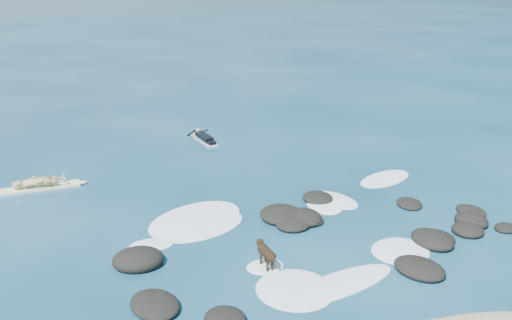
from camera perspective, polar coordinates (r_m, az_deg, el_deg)
ground at (r=18.60m, az=1.24°, el=-6.98°), size 160.00×160.00×0.00m
reef_rocks at (r=17.55m, az=6.29°, el=-8.43°), size 12.70×7.64×0.62m
breaking_foam at (r=18.48m, az=2.33°, el=-7.14°), size 12.21×8.30×0.12m
standing_surfer_rig at (r=23.00m, az=-21.01°, el=-0.91°), size 3.52×0.85×2.00m
paddling_surfer_rig at (r=27.62m, az=-5.22°, el=2.21°), size 1.14×2.52×0.44m
dog at (r=16.23m, az=0.98°, el=-9.17°), size 0.31×1.19×0.75m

